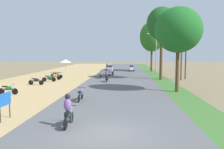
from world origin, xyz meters
TOP-DOWN VIEW (x-y plane):
  - ground_plane at (0.00, 0.00)m, footprint 180.00×180.00m
  - road_strip at (0.00, 0.00)m, footprint 9.00×140.00m
  - parked_motorbike_nearest at (-9.59, 9.45)m, footprint 1.80×0.54m
  - parked_motorbike_second at (-9.57, 15.70)m, footprint 1.80×0.54m
  - parked_motorbike_third at (-9.14, 18.87)m, footprint 1.80×0.54m
  - parked_motorbike_fourth at (-9.09, 20.93)m, footprint 1.80×0.54m
  - parked_motorbike_fifth at (-9.34, 22.68)m, footprint 1.80×0.54m
  - street_signboard at (-5.72, 1.82)m, footprint 0.06×1.30m
  - vendor_umbrella at (-10.48, 31.73)m, footprint 2.20×2.20m
  - median_tree_nearest at (5.67, 11.99)m, footprint 4.39×4.39m
  - median_tree_second at (5.58, 22.10)m, footprint 4.10×4.10m
  - median_tree_third at (5.79, 36.71)m, footprint 4.79×4.79m
  - streetlamp_near at (5.80, 29.40)m, footprint 3.16×0.20m
  - streetlamp_mid at (5.80, 47.84)m, footprint 3.16×0.20m
  - utility_pole_near at (9.31, 23.66)m, footprint 1.80×0.20m
  - utility_pole_far at (8.36, 22.15)m, footprint 1.80×0.20m
  - car_van_silver at (-1.99, 28.37)m, footprint 1.19×2.41m
  - car_hatchback_white at (1.78, 36.62)m, footprint 1.04×2.00m
  - motorbike_foreground_rider at (-1.97, 0.91)m, footprint 0.54×1.80m
  - motorbike_ahead_second at (-2.64, 7.22)m, footprint 0.54×1.80m
  - motorbike_ahead_third at (-1.66, 19.11)m, footprint 0.54×1.80m
  - motorbike_ahead_fourth at (-2.95, 23.26)m, footprint 0.54×1.80m
  - motorbike_ahead_fifth at (-2.98, 33.99)m, footprint 0.54×1.80m

SIDE VIEW (x-z plane):
  - ground_plane at x=0.00m, z-range 0.00..0.00m
  - road_strip at x=0.00m, z-range 0.00..0.08m
  - parked_motorbike_nearest at x=-9.59m, z-range 0.08..1.02m
  - parked_motorbike_second at x=-9.57m, z-range 0.08..1.02m
  - parked_motorbike_third at x=-9.14m, z-range 0.08..1.02m
  - parked_motorbike_fourth at x=-9.09m, z-range 0.08..1.02m
  - parked_motorbike_fifth at x=-9.34m, z-range 0.08..1.02m
  - motorbike_ahead_second at x=-2.64m, z-range 0.10..1.04m
  - motorbike_ahead_fourth at x=-2.95m, z-range 0.10..1.04m
  - car_hatchback_white at x=1.78m, z-range 0.13..1.36m
  - motorbike_foreground_rider at x=-1.97m, z-range 0.03..1.69m
  - motorbike_ahead_third at x=-1.66m, z-range 0.03..1.69m
  - motorbike_ahead_fifth at x=-2.98m, z-range 0.03..1.69m
  - car_van_silver at x=-1.99m, z-range 0.19..1.86m
  - street_signboard at x=-5.72m, z-range 0.36..1.86m
  - vendor_umbrella at x=-10.48m, z-range 1.05..3.57m
  - streetlamp_near at x=5.80m, z-range 0.64..7.78m
  - utility_pole_far at x=8.36m, z-range 0.19..8.66m
  - streetlamp_mid at x=5.80m, z-range 0.66..8.75m
  - utility_pole_near at x=9.31m, z-range 0.19..10.18m
  - median_tree_nearest at x=5.67m, z-range 1.89..9.85m
  - median_tree_third at x=5.79m, z-range 2.03..11.97m
  - median_tree_second at x=5.58m, z-range 2.73..12.67m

